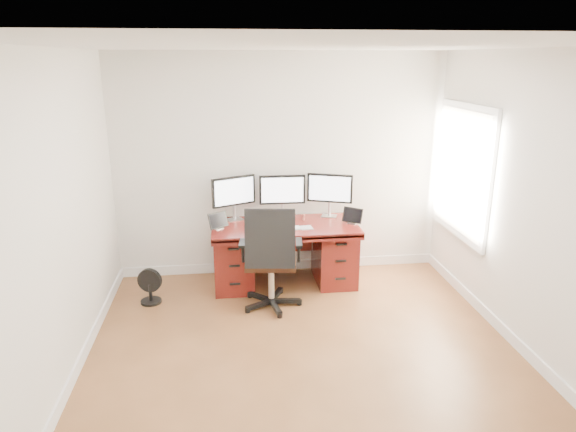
{
  "coord_description": "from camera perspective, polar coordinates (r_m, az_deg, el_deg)",
  "views": [
    {
      "loc": [
        -0.65,
        -3.85,
        2.62
      ],
      "look_at": [
        0.0,
        1.5,
        0.95
      ],
      "focal_mm": 32.0,
      "sensor_mm": 36.0,
      "label": 1
    }
  ],
  "objects": [
    {
      "name": "back_wall",
      "position": [
        6.26,
        -0.83,
        5.52
      ],
      "size": [
        4.0,
        0.1,
        2.7
      ],
      "primitive_type": "cube",
      "color": "silver",
      "rests_on": "ground"
    },
    {
      "name": "keyboard",
      "position": [
        5.84,
        -0.09,
        -1.38
      ],
      "size": [
        0.3,
        0.15,
        0.01
      ],
      "primitive_type": "cube",
      "rotation": [
        0.0,
        0.0,
        0.08
      ],
      "color": "white",
      "rests_on": "desk"
    },
    {
      "name": "right_wall",
      "position": [
        4.93,
        25.89,
        0.55
      ],
      "size": [
        0.1,
        4.5,
        2.7
      ],
      "color": "silver",
      "rests_on": "ground"
    },
    {
      "name": "monitor_center",
      "position": [
        6.15,
        -0.64,
        2.77
      ],
      "size": [
        0.55,
        0.14,
        0.53
      ],
      "rotation": [
        0.0,
        0.0,
        -0.01
      ],
      "color": "silver",
      "rests_on": "desk"
    },
    {
      "name": "figurine_pink",
      "position": [
        6.13,
        0.37,
        -0.12
      ],
      "size": [
        0.03,
        0.03,
        0.08
      ],
      "color": "pink",
      "rests_on": "desk"
    },
    {
      "name": "floor_fan",
      "position": [
        5.93,
        -15.09,
        -7.61
      ],
      "size": [
        0.27,
        0.23,
        0.4
      ],
      "rotation": [
        0.0,
        0.0,
        -0.29
      ],
      "color": "black",
      "rests_on": "ground"
    },
    {
      "name": "phone",
      "position": [
        6.0,
        -0.31,
        -0.89
      ],
      "size": [
        0.13,
        0.1,
        0.01
      ],
      "primitive_type": "cube",
      "rotation": [
        0.0,
        0.0,
        0.41
      ],
      "color": "black",
      "rests_on": "desk"
    },
    {
      "name": "monitor_left",
      "position": [
        6.11,
        -6.05,
        2.59
      ],
      "size": [
        0.51,
        0.26,
        0.53
      ],
      "rotation": [
        0.0,
        0.0,
        0.43
      ],
      "color": "silver",
      "rests_on": "desk"
    },
    {
      "name": "monitor_right",
      "position": [
        6.24,
        4.67,
        2.92
      ],
      "size": [
        0.53,
        0.22,
        0.53
      ],
      "rotation": [
        0.0,
        0.0,
        -0.35
      ],
      "color": "silver",
      "rests_on": "desk"
    },
    {
      "name": "figurine_blue",
      "position": [
        6.09,
        -3.79,
        -0.28
      ],
      "size": [
        0.03,
        0.03,
        0.08
      ],
      "color": "#5583E0",
      "rests_on": "desk"
    },
    {
      "name": "tablet_left",
      "position": [
        5.88,
        -7.77,
        -0.62
      ],
      "size": [
        0.23,
        0.19,
        0.19
      ],
      "rotation": [
        0.0,
        0.0,
        0.61
      ],
      "color": "silver",
      "rests_on": "desk"
    },
    {
      "name": "office_chair",
      "position": [
        5.55,
        -1.9,
        -6.56
      ],
      "size": [
        0.69,
        0.69,
        1.17
      ],
      "rotation": [
        0.0,
        0.0,
        -0.12
      ],
      "color": "black",
      "rests_on": "ground"
    },
    {
      "name": "drawing_tablet",
      "position": [
        5.79,
        -3.32,
        -1.61
      ],
      "size": [
        0.27,
        0.22,
        0.01
      ],
      "primitive_type": "cube",
      "rotation": [
        0.0,
        0.0,
        0.4
      ],
      "color": "black",
      "rests_on": "desk"
    },
    {
      "name": "figurine_yellow",
      "position": [
        6.1,
        -1.73,
        -0.2
      ],
      "size": [
        0.03,
        0.03,
        0.08
      ],
      "color": "#D8CA58",
      "rests_on": "desk"
    },
    {
      "name": "tablet_right",
      "position": [
        6.05,
        7.2,
        -0.07
      ],
      "size": [
        0.23,
        0.2,
        0.19
      ],
      "rotation": [
        0.0,
        0.0,
        -0.65
      ],
      "color": "silver",
      "rests_on": "desk"
    },
    {
      "name": "ground",
      "position": [
        4.7,
        2.3,
        -16.66
      ],
      "size": [
        4.5,
        4.5,
        0.0
      ],
      "primitive_type": "plane",
      "color": "brown",
      "rests_on": "ground"
    },
    {
      "name": "desk",
      "position": [
        6.13,
        -0.37,
        -3.99
      ],
      "size": [
        1.7,
        0.8,
        0.75
      ],
      "color": "#571511",
      "rests_on": "ground"
    },
    {
      "name": "figurine_orange",
      "position": [
        6.09,
        -2.99,
        -0.25
      ],
      "size": [
        0.03,
        0.03,
        0.08
      ],
      "color": "gold",
      "rests_on": "desk"
    },
    {
      "name": "figurine_brown",
      "position": [
        6.15,
        1.75,
        -0.07
      ],
      "size": [
        0.03,
        0.03,
        0.08
      ],
      "color": "brown",
      "rests_on": "desk"
    },
    {
      "name": "trackpad",
      "position": [
        5.87,
        2.03,
        -1.3
      ],
      "size": [
        0.15,
        0.15,
        0.01
      ],
      "primitive_type": "cube",
      "rotation": [
        0.0,
        0.0,
        0.12
      ],
      "color": "#B9BBC0",
      "rests_on": "desk"
    }
  ]
}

